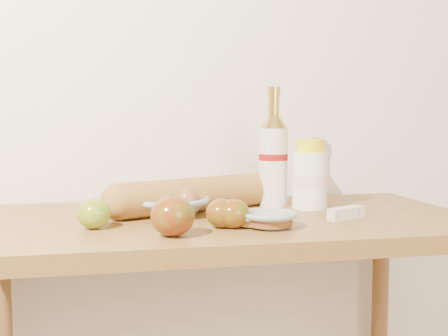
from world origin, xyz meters
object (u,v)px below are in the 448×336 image
Objects in this scene: bourbon_bottle at (273,158)px; table at (221,267)px; cream_bottle at (310,176)px; baguette at (198,194)px; egg_bowl at (170,203)px.

table is at bearing -132.46° from bourbon_bottle.
bourbon_bottle reaches higher than cream_bottle.
table is 0.33m from bourbon_bottle.
bourbon_bottle is (0.17, 0.14, 0.25)m from table.
table is 0.19m from baguette.
cream_bottle is 0.35× the size of baguette.
bourbon_bottle is 0.23m from baguette.
table is at bearing -139.53° from cream_bottle.
cream_bottle reaches higher than egg_bowl.
bourbon_bottle reaches higher than baguette.
egg_bowl is at bearing -152.30° from cream_bottle.
bourbon_bottle is 1.47× the size of egg_bowl.
table is at bearing -22.75° from egg_bowl.
cream_bottle reaches higher than baguette.
egg_bowl is 0.42× the size of baguette.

